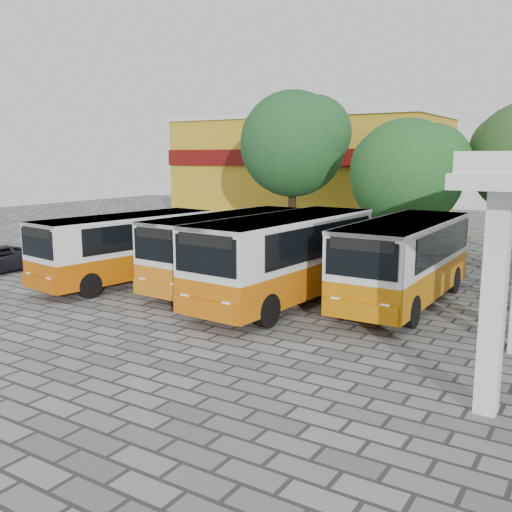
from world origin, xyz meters
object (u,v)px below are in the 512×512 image
Objects in this scene: bus_far_left at (126,244)px; bus_centre_right at (285,254)px; bus_far_right at (405,256)px; bus_centre_left at (232,246)px.

bus_centre_right is (7.29, 0.66, 0.18)m from bus_far_left.
bus_far_left is 11.35m from bus_far_right.
bus_far_left is 0.97× the size of bus_far_right.
bus_far_right is at bearing 34.06° from bus_centre_right.
bus_far_left is 4.57m from bus_centre_left.
bus_far_left is at bearing -171.46° from bus_centre_right.
bus_centre_right reaches higher than bus_centre_left.
bus_centre_left is at bearing -170.52° from bus_far_right.
bus_centre_right is at bearing -149.68° from bus_far_right.
bus_centre_left is 6.84m from bus_far_right.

